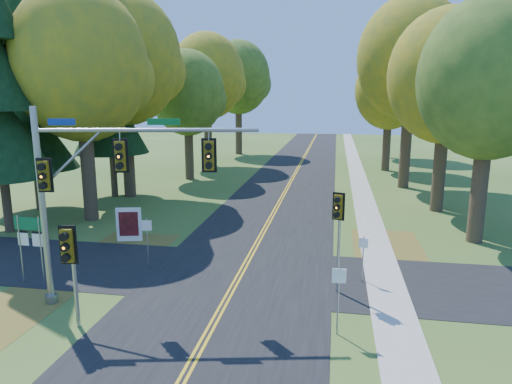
% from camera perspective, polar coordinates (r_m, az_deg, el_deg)
% --- Properties ---
extents(ground, '(160.00, 160.00, 0.00)m').
position_cam_1_polar(ground, '(18.67, -3.24, -12.47)').
color(ground, '#2F541D').
rests_on(ground, ground).
extents(road_main, '(8.00, 160.00, 0.02)m').
position_cam_1_polar(road_main, '(18.67, -3.24, -12.44)').
color(road_main, black).
rests_on(road_main, ground).
extents(road_cross, '(60.00, 6.00, 0.02)m').
position_cam_1_polar(road_cross, '(20.46, -1.95, -10.18)').
color(road_cross, black).
rests_on(road_cross, ground).
extents(centerline_left, '(0.10, 160.00, 0.01)m').
position_cam_1_polar(centerline_left, '(18.68, -3.54, -12.37)').
color(centerline_left, gold).
rests_on(centerline_left, road_main).
extents(centerline_right, '(0.10, 160.00, 0.01)m').
position_cam_1_polar(centerline_right, '(18.64, -2.93, -12.42)').
color(centerline_right, gold).
rests_on(centerline_right, road_main).
extents(sidewalk_east, '(1.60, 160.00, 0.06)m').
position_cam_1_polar(sidewalk_east, '(18.38, 16.49, -13.28)').
color(sidewalk_east, '#9E998E').
rests_on(sidewalk_east, ground).
extents(leaf_patch_w_near, '(4.00, 6.00, 0.00)m').
position_cam_1_polar(leaf_patch_w_near, '(24.30, -16.24, -7.06)').
color(leaf_patch_w_near, brown).
rests_on(leaf_patch_w_near, ground).
extents(leaf_patch_e, '(3.50, 8.00, 0.00)m').
position_cam_1_polar(leaf_patch_e, '(24.00, 16.35, -7.30)').
color(leaf_patch_e, brown).
rests_on(leaf_patch_e, ground).
extents(leaf_patch_w_far, '(3.00, 5.00, 0.00)m').
position_cam_1_polar(leaf_patch_w_far, '(19.33, -28.33, -13.06)').
color(leaf_patch_w_far, brown).
rests_on(leaf_patch_w_far, ground).
extents(tree_w_a, '(8.00, 8.00, 14.15)m').
position_cam_1_polar(tree_w_a, '(30.05, -20.90, 14.55)').
color(tree_w_a, '#38281C').
rests_on(tree_w_a, ground).
extents(tree_e_a, '(7.20, 7.20, 12.73)m').
position_cam_1_polar(tree_e_a, '(26.46, 27.35, 12.41)').
color(tree_e_a, '#38281C').
rests_on(tree_e_a, ground).
extents(tree_w_b, '(8.60, 8.60, 15.38)m').
position_cam_1_polar(tree_w_b, '(36.48, -16.15, 15.63)').
color(tree_w_b, '#38281C').
rests_on(tree_w_b, ground).
extents(tree_e_b, '(7.60, 7.60, 13.33)m').
position_cam_1_polar(tree_e_b, '(32.91, 22.86, 13.07)').
color(tree_e_b, '#38281C').
rests_on(tree_e_b, ground).
extents(tree_w_c, '(6.80, 6.80, 11.91)m').
position_cam_1_polar(tree_w_c, '(43.18, -8.47, 12.09)').
color(tree_w_c, '#38281C').
rests_on(tree_w_c, ground).
extents(tree_e_c, '(8.80, 8.80, 15.79)m').
position_cam_1_polar(tree_e_c, '(40.79, 18.97, 15.43)').
color(tree_e_c, '#38281C').
rests_on(tree_e_c, ground).
extents(tree_w_d, '(8.20, 8.20, 14.56)m').
position_cam_1_polar(tree_w_d, '(51.73, -6.06, 14.13)').
color(tree_w_d, '#38281C').
rests_on(tree_w_d, ground).
extents(tree_e_d, '(7.00, 7.00, 12.32)m').
position_cam_1_polar(tree_e_d, '(49.71, 16.43, 12.03)').
color(tree_e_d, '#38281C').
rests_on(tree_e_d, ground).
extents(tree_w_e, '(8.40, 8.40, 14.97)m').
position_cam_1_polar(tree_w_e, '(62.03, -2.13, 14.07)').
color(tree_w_e, '#38281C').
rests_on(tree_w_e, ground).
extents(tree_e_e, '(7.80, 7.80, 13.74)m').
position_cam_1_polar(tree_e_e, '(60.51, 16.53, 12.82)').
color(tree_e_e, '#38281C').
rests_on(tree_e_e, ground).
extents(pine_b, '(5.60, 5.60, 17.31)m').
position_cam_1_polar(pine_b, '(34.01, -26.55, 11.45)').
color(pine_b, '#38281C').
rests_on(pine_b, ground).
extents(pine_c, '(5.60, 5.60, 20.56)m').
position_cam_1_polar(pine_c, '(36.75, -18.14, 14.43)').
color(pine_c, '#38281C').
rests_on(pine_c, ground).
extents(traffic_mast, '(7.97, 2.09, 7.36)m').
position_cam_1_polar(traffic_mast, '(17.40, -19.42, 1.40)').
color(traffic_mast, gray).
rests_on(traffic_mast, ground).
extents(east_signal_pole, '(0.46, 0.55, 4.12)m').
position_cam_1_polar(east_signal_pole, '(17.79, 10.26, -3.19)').
color(east_signal_pole, '#9CA0A5').
rests_on(east_signal_pole, ground).
extents(ped_signal_pole, '(0.57, 0.66, 3.64)m').
position_cam_1_polar(ped_signal_pole, '(16.13, -22.31, -7.06)').
color(ped_signal_pole, '#9C9FA5').
rests_on(ped_signal_pole, ground).
extents(route_sign_cluster, '(1.37, 0.13, 2.93)m').
position_cam_1_polar(route_sign_cluster, '(21.02, -26.42, -4.94)').
color(route_sign_cluster, gray).
rests_on(route_sign_cluster, ground).
extents(info_kiosk, '(1.33, 0.49, 1.84)m').
position_cam_1_polar(info_kiosk, '(25.58, -15.59, -3.93)').
color(info_kiosk, white).
rests_on(info_kiosk, ground).
extents(reg_sign_e_north, '(0.37, 0.13, 1.99)m').
position_cam_1_polar(reg_sign_e_north, '(19.68, 13.24, -7.20)').
color(reg_sign_e_north, gray).
rests_on(reg_sign_e_north, ground).
extents(reg_sign_e_south, '(0.45, 0.08, 2.38)m').
position_cam_1_polar(reg_sign_e_south, '(15.26, 10.29, -11.74)').
color(reg_sign_e_south, gray).
rests_on(reg_sign_e_south, ground).
extents(reg_sign_w, '(0.44, 0.14, 2.34)m').
position_cam_1_polar(reg_sign_w, '(21.18, -13.46, -5.17)').
color(reg_sign_w, gray).
rests_on(reg_sign_w, ground).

